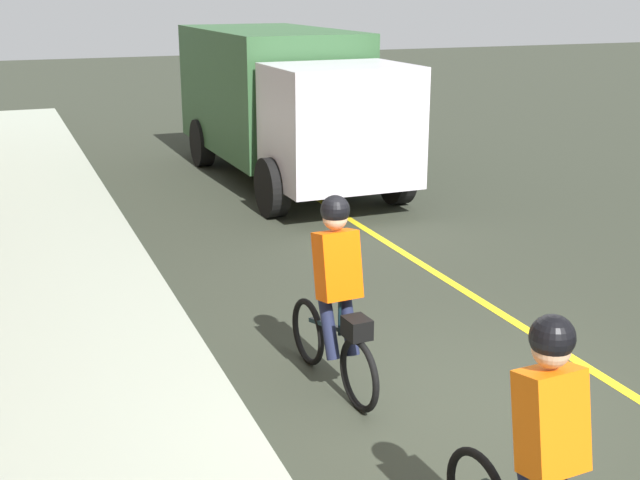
{
  "coord_description": "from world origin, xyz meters",
  "views": [
    {
      "loc": [
        -5.65,
        3.54,
        3.55
      ],
      "look_at": [
        2.18,
        0.46,
        1.0
      ],
      "focal_mm": 47.0,
      "sensor_mm": 36.0,
      "label": 1
    }
  ],
  "objects": [
    {
      "name": "ground_plane",
      "position": [
        0.0,
        0.0,
        0.0
      ],
      "size": [
        80.0,
        80.0,
        0.0
      ],
      "primitive_type": "plane",
      "color": "#2D3126"
    },
    {
      "name": "lane_line_centre",
      "position": [
        0.0,
        -1.6,
        0.0
      ],
      "size": [
        36.0,
        0.12,
        0.01
      ],
      "primitive_type": "cube",
      "color": "yellow",
      "rests_on": "ground"
    },
    {
      "name": "cyclist_lead",
      "position": [
        0.81,
        0.85,
        0.91
      ],
      "size": [
        1.71,
        0.38,
        1.83
      ],
      "rotation": [
        0.0,
        0.0,
        0.08
      ],
      "color": "black",
      "rests_on": "ground"
    },
    {
      "name": "cyclist_follow",
      "position": [
        -2.18,
        0.78,
        0.91
      ],
      "size": [
        1.71,
        0.38,
        1.83
      ],
      "rotation": [
        0.0,
        0.0,
        0.08
      ],
      "color": "black",
      "rests_on": "ground"
    },
    {
      "name": "box_truck_background",
      "position": [
        9.28,
        -1.59,
        1.55
      ],
      "size": [
        6.75,
        2.63,
        2.78
      ],
      "rotation": [
        0.0,
        0.0,
        3.16
      ],
      "color": "#2E5530",
      "rests_on": "ground"
    }
  ]
}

